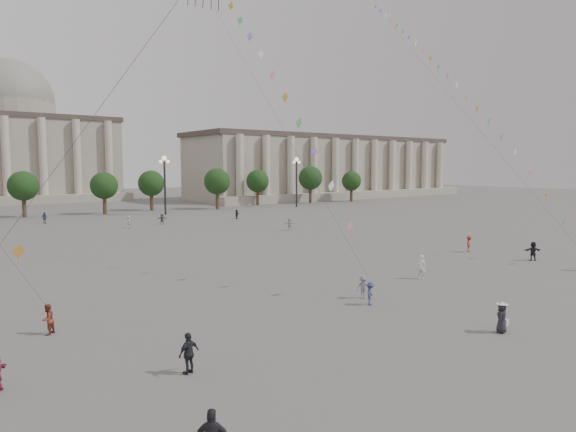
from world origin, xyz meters
TOP-DOWN VIEW (x-y plane):
  - ground at (0.00, 0.00)m, footprint 360.00×360.00m
  - hall_east at (75.00, 93.89)m, footprint 84.00×26.22m
  - hall_central at (0.00, 129.22)m, footprint 48.30×34.30m
  - tree_row at (0.00, 78.00)m, footprint 137.12×5.12m
  - lamp_post_mid_east at (15.00, 70.00)m, footprint 2.00×0.90m
  - lamp_post_far_east at (45.00, 70.00)m, footprint 2.00×0.90m
  - person_crowd_0 at (-5.60, 68.00)m, footprint 1.12×0.79m
  - person_crowd_3 at (24.30, 7.07)m, footprint 1.68×1.33m
  - person_crowd_4 at (2.87, 54.88)m, footprint 1.59×1.36m
  - person_crowd_6 at (1.66, 6.78)m, footprint 1.15×0.93m
  - person_crowd_7 at (19.58, 38.77)m, footprint 1.70×1.05m
  - person_crowd_8 at (23.69, 13.47)m, footprint 1.26×1.13m
  - person_crowd_9 at (21.67, 56.22)m, footprint 1.44×1.18m
  - person_crowd_12 at (8.43, 56.09)m, footprint 1.49×1.38m
  - person_crowd_13 at (9.60, 8.31)m, footprint 0.69×0.82m
  - tourist_4 at (-13.26, 2.35)m, footprint 1.14×0.71m
  - kite_flyer_0 at (-16.94, 11.49)m, footprint 1.00×1.00m
  - kite_flyer_1 at (0.86, 5.34)m, footprint 1.10×1.03m
  - hat_person at (2.50, -2.68)m, footprint 0.95×0.79m
  - kite_train_east at (35.46, 26.73)m, footprint 23.26×45.13m

SIDE VIEW (x-z plane):
  - ground at x=0.00m, z-range 0.00..0.00m
  - kite_flyer_1 at x=0.86m, z-range 0.00..1.49m
  - person_crowd_9 at x=21.67m, z-range 0.00..1.54m
  - person_crowd_6 at x=1.66m, z-range 0.00..1.55m
  - kite_flyer_0 at x=-16.94m, z-range 0.00..1.63m
  - person_crowd_12 at x=8.43m, z-range 0.00..1.66m
  - person_crowd_8 at x=23.69m, z-range 0.00..1.70m
  - person_crowd_4 at x=2.87m, z-range 0.00..1.73m
  - hat_person at x=2.50m, z-range 0.03..1.72m
  - person_crowd_7 at x=19.58m, z-range 0.00..1.74m
  - person_crowd_0 at x=-5.60m, z-range 0.00..1.77m
  - person_crowd_3 at x=24.30m, z-range 0.00..1.78m
  - tourist_4 at x=-13.26m, z-range 0.00..1.80m
  - person_crowd_13 at x=9.60m, z-range 0.00..1.92m
  - tree_row at x=0.00m, z-range 1.39..9.39m
  - lamp_post_mid_east at x=15.00m, z-range 2.03..12.68m
  - lamp_post_far_east at x=45.00m, z-range 2.03..12.68m
  - hall_east at x=75.00m, z-range -0.17..17.03m
  - hall_central at x=0.00m, z-range -3.52..31.98m
  - kite_train_east at x=35.46m, z-range -10.40..53.26m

